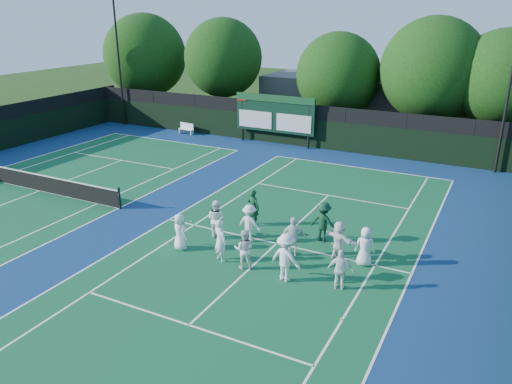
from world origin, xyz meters
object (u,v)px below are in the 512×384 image
at_px(tennis_net, 39,182).
at_px(bench, 187,128).
at_px(coach_left, 253,208).
at_px(scoreboard, 275,114).

distance_m(tennis_net, bench, 14.37).
bearing_deg(coach_left, bench, -35.21).
height_order(tennis_net, bench, tennis_net).
distance_m(bench, coach_left, 18.23).
xyz_separation_m(scoreboard, tennis_net, (-6.99, -14.59, -1.70)).
distance_m(scoreboard, coach_left, 14.37).
relative_size(bench, coach_left, 0.82).
height_order(scoreboard, tennis_net, scoreboard).
bearing_deg(tennis_net, coach_left, 5.95).
relative_size(scoreboard, coach_left, 3.58).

